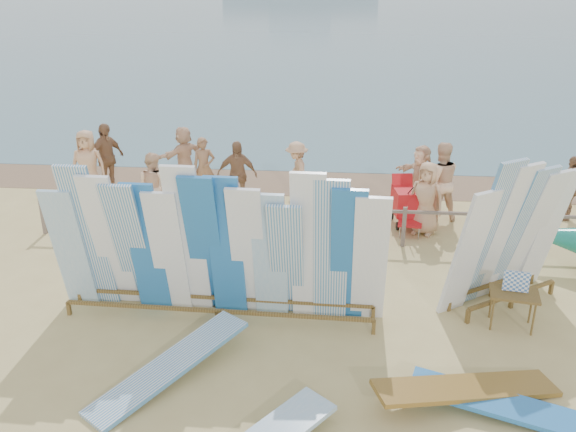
# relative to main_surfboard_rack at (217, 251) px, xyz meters

# --- Properties ---
(ground) EXTENTS (160.00, 160.00, 0.00)m
(ground) POSITION_rel_main_surfboard_rack_xyz_m (1.39, 0.19, -1.25)
(ground) COLOR tan
(ground) RESTS_ON ground
(wet_sand_strip) EXTENTS (40.00, 2.60, 0.01)m
(wet_sand_strip) POSITION_rel_main_surfboard_rack_xyz_m (1.39, 7.39, -1.25)
(wet_sand_strip) COLOR brown
(wet_sand_strip) RESTS_ON ground
(fence) EXTENTS (12.08, 0.08, 0.90)m
(fence) POSITION_rel_main_surfboard_rack_xyz_m (1.39, 3.19, -0.62)
(fence) COLOR #756358
(fence) RESTS_ON ground
(main_surfboard_rack) EXTENTS (5.62, 0.94, 2.81)m
(main_surfboard_rack) POSITION_rel_main_surfboard_rack_xyz_m (0.00, 0.00, 0.00)
(main_surfboard_rack) COLOR brown
(main_surfboard_rack) RESTS_ON ground
(side_surfboard_rack) EXTENTS (2.39, 1.89, 2.83)m
(side_surfboard_rack) POSITION_rel_main_surfboard_rack_xyz_m (4.93, 0.93, 0.01)
(side_surfboard_rack) COLOR brown
(side_surfboard_rack) RESTS_ON ground
(vendor_table) EXTENTS (0.86, 0.67, 1.03)m
(vendor_table) POSITION_rel_main_surfboard_rack_xyz_m (4.90, 0.13, -0.91)
(vendor_table) COLOR brown
(vendor_table) RESTS_ON ground
(flat_board_e) EXTENTS (2.03, 2.50, 0.42)m
(flat_board_e) POSITION_rel_main_surfboard_rack_xyz_m (-0.40, -1.72, -1.25)
(flat_board_e) COLOR silver
(flat_board_e) RESTS_ON ground
(flat_board_c) EXTENTS (2.72, 1.40, 0.40)m
(flat_board_c) POSITION_rel_main_surfboard_rack_xyz_m (3.82, -1.85, -1.25)
(flat_board_c) COLOR olive
(flat_board_c) RESTS_ON ground
(flat_board_d) EXTENTS (2.75, 1.29, 0.25)m
(flat_board_d) POSITION_rel_main_surfboard_rack_xyz_m (4.36, -2.12, -1.25)
(flat_board_d) COLOR #2369B2
(flat_board_d) RESTS_ON ground
(beach_chair_left) EXTENTS (0.53, 0.55, 0.80)m
(beach_chair_left) POSITION_rel_main_surfboard_rack_xyz_m (1.84, 4.30, -1.02)
(beach_chair_left) COLOR red
(beach_chair_left) RESTS_ON ground
(beach_chair_right) EXTENTS (0.57, 0.59, 0.82)m
(beach_chair_right) POSITION_rel_main_surfboard_rack_xyz_m (3.59, 3.83, -1.01)
(beach_chair_right) COLOR red
(beach_chair_right) RESTS_ON ground
(stroller) EXTENTS (0.68, 0.90, 1.14)m
(stroller) POSITION_rel_main_surfboard_rack_xyz_m (3.49, 4.43, -0.80)
(stroller) COLOR red
(stroller) RESTS_ON ground
(beachgoer_10) EXTENTS (0.61, 0.98, 1.56)m
(beachgoer_10) POSITION_rel_main_surfboard_rack_xyz_m (7.41, 5.11, -0.47)
(beachgoer_10) COLOR #8C6042
(beachgoer_10) RESTS_ON ground
(beachgoer_2) EXTENTS (0.88, 0.72, 1.64)m
(beachgoer_2) POSITION_rel_main_surfboard_rack_xyz_m (-2.36, 4.29, -0.43)
(beachgoer_2) COLOR beige
(beachgoer_2) RESTS_ON ground
(beachgoer_extra_1) EXTENTS (0.96, 1.18, 1.86)m
(beachgoer_extra_1) POSITION_rel_main_surfboard_rack_xyz_m (-4.16, 6.06, -0.32)
(beachgoer_extra_1) COLOR #8C6042
(beachgoer_extra_1) RESTS_ON ground
(beachgoer_8) EXTENTS (0.97, 0.57, 1.89)m
(beachgoer_8) POSITION_rel_main_surfboard_rack_xyz_m (4.33, 4.85, -0.31)
(beachgoer_8) COLOR beige
(beachgoer_8) RESTS_ON ground
(beachgoer_0) EXTENTS (0.92, 0.50, 1.83)m
(beachgoer_0) POSITION_rel_main_surfboard_rack_xyz_m (-4.42, 5.47, -0.34)
(beachgoer_0) COLOR tan
(beachgoer_0) RESTS_ON ground
(beachgoer_6) EXTENTS (0.90, 0.71, 1.67)m
(beachgoer_6) POSITION_rel_main_surfboard_rack_xyz_m (3.91, 3.97, -0.42)
(beachgoer_6) COLOR tan
(beachgoer_6) RESTS_ON ground
(beachgoer_3) EXTENTS (0.68, 1.09, 1.57)m
(beachgoer_3) POSITION_rel_main_surfboard_rack_xyz_m (0.90, 5.76, -0.47)
(beachgoer_3) COLOR tan
(beachgoer_3) RESTS_ON ground
(beachgoer_4) EXTENTS (1.01, 0.45, 1.70)m
(beachgoer_4) POSITION_rel_main_surfboard_rack_xyz_m (-0.53, 5.22, -0.40)
(beachgoer_4) COLOR #8C6042
(beachgoer_4) RESTS_ON ground
(beachgoer_1) EXTENTS (0.64, 0.45, 1.59)m
(beachgoer_1) POSITION_rel_main_surfboard_rack_xyz_m (-1.51, 5.88, -0.46)
(beachgoer_1) COLOR #8C6042
(beachgoer_1) RESTS_ON ground
(beachgoer_5) EXTENTS (1.24, 1.48, 1.59)m
(beachgoer_5) POSITION_rel_main_surfboard_rack_xyz_m (3.98, 5.65, -0.46)
(beachgoer_5) COLOR beige
(beachgoer_5) RESTS_ON ground
(beachgoer_11) EXTENTS (1.26, 1.50, 1.62)m
(beachgoer_11) POSITION_rel_main_surfboard_rack_xyz_m (-2.29, 6.90, -0.45)
(beachgoer_11) COLOR beige
(beachgoer_11) RESTS_ON ground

